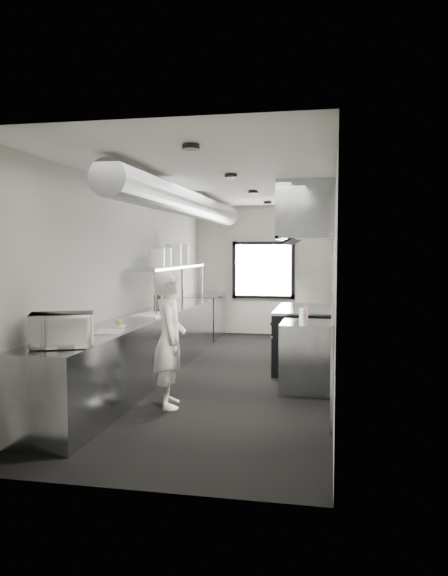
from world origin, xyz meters
The scene contains 35 objects.
floor centered at (0.00, 0.00, 0.00)m, with size 3.00×8.00×0.01m, color black.
ceiling centered at (0.00, 0.00, 2.80)m, with size 3.00×8.00×0.01m, color silver.
wall_back centered at (0.00, 4.00, 1.40)m, with size 3.00×0.02×2.80m, color #B1AEA7.
wall_front centered at (0.00, -4.00, 1.40)m, with size 3.00×0.02×2.80m, color #B1AEA7.
wall_left centered at (-1.50, 0.00, 1.40)m, with size 0.02×8.00×2.80m, color #B1AEA7.
wall_right centered at (1.50, 0.00, 1.40)m, with size 0.02×8.00×2.80m, color #B1AEA7.
wall_cladding centered at (1.48, 0.30, 0.55)m, with size 0.03×5.50×1.10m, color gray.
hvac_duct centered at (-0.70, 0.40, 2.55)m, with size 0.40×0.40×6.40m, color gray.
service_window centered at (0.00, 3.96, 1.40)m, with size 1.36×0.05×1.25m.
exhaust_hood centered at (1.10, 0.70, 2.39)m, with size 0.81×2.20×0.88m.
prep_counter centered at (-1.15, -0.50, 0.45)m, with size 0.70×6.00×0.90m, color gray.
pass_shelf centered at (-1.19, 1.00, 1.54)m, with size 0.45×3.00×0.68m.
range centered at (1.04, 0.70, 0.47)m, with size 0.88×1.60×0.94m.
bottle_station centered at (1.15, -0.70, 0.45)m, with size 0.65×0.80×0.90m, color gray.
far_work_table centered at (-1.15, 3.20, 0.45)m, with size 0.70×1.20×0.90m, color gray.
notice_sheet_a centered at (1.47, -1.20, 1.60)m, with size 0.02×0.28×0.38m, color silver.
notice_sheet_b centered at (1.47, -1.55, 1.55)m, with size 0.02×0.28×0.38m, color silver.
line_cook centered at (-0.39, -1.77, 0.80)m, with size 0.58×0.38×1.59m, color white.
microwave centered at (-1.10, -3.01, 1.06)m, with size 0.55×0.42×0.33m, color white.
deli_tub_a centered at (-1.35, -2.65, 0.95)m, with size 0.13×0.13×0.09m, color #A6AD9F.
deli_tub_b centered at (-1.26, -2.50, 0.94)m, with size 0.12×0.12×0.09m, color #A6AD9F.
newspaper centered at (-1.04, -2.01, 0.90)m, with size 0.31×0.39×0.01m, color silver.
small_plate centered at (-1.10, -1.57, 0.91)m, with size 0.17×0.17×0.01m, color white.
pastry centered at (-1.10, -1.57, 0.96)m, with size 0.09×0.09×0.09m, color tan.
cutting_board centered at (-1.05, -0.36, 0.91)m, with size 0.44×0.58×0.02m, color silver.
knife_block centered at (-1.29, 0.55, 1.02)m, with size 0.10×0.21×0.23m, color #53321D.
plate_stack_a centered at (-1.18, 0.20, 1.72)m, with size 0.25×0.25×0.29m, color white.
plate_stack_b centered at (-1.19, 0.60, 1.72)m, with size 0.24×0.24×0.31m, color white.
plate_stack_c centered at (-1.19, 1.18, 1.76)m, with size 0.26×0.26×0.37m, color white.
plate_stack_d centered at (-1.18, 1.67, 1.76)m, with size 0.24×0.24×0.37m, color white.
squeeze_bottle_a centered at (1.13, -1.03, 0.98)m, with size 0.05×0.05×0.16m, color silver.
squeeze_bottle_b centered at (1.13, -0.88, 1.00)m, with size 0.06×0.06×0.19m, color silver.
squeeze_bottle_c centered at (1.12, -0.74, 0.99)m, with size 0.06×0.06×0.17m, color silver.
squeeze_bottle_d centered at (1.07, -0.52, 0.98)m, with size 0.06×0.06×0.17m, color silver.
squeeze_bottle_e centered at (1.13, -0.42, 0.98)m, with size 0.06×0.06×0.17m, color silver.
Camera 1 is at (1.47, -7.88, 1.84)m, focal length 34.27 mm.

